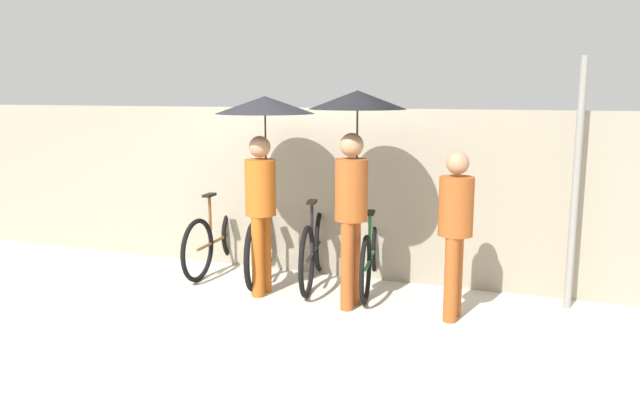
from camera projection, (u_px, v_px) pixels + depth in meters
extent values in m
plane|color=beige|center=(235.00, 318.00, 5.92)|extent=(30.00, 30.00, 0.00)
cube|color=gray|center=(301.00, 191.00, 7.34)|extent=(10.90, 0.12, 1.94)
torus|color=black|center=(235.00, 231.00, 7.95)|extent=(0.09, 0.72, 0.72)
torus|color=black|center=(198.00, 250.00, 7.01)|extent=(0.09, 0.72, 0.72)
cylinder|color=brown|center=(217.00, 240.00, 7.48)|extent=(0.09, 1.00, 0.04)
cylinder|color=brown|center=(210.00, 220.00, 7.27)|extent=(0.04, 0.04, 0.56)
cube|color=black|center=(209.00, 195.00, 7.22)|extent=(0.10, 0.20, 0.03)
cylinder|color=brown|center=(234.00, 204.00, 7.89)|extent=(0.04, 0.04, 0.71)
cylinder|color=brown|center=(234.00, 176.00, 7.83)|extent=(0.44, 0.05, 0.03)
torus|color=black|center=(272.00, 234.00, 7.71)|extent=(0.24, 0.76, 0.76)
torus|color=black|center=(254.00, 256.00, 6.69)|extent=(0.24, 0.76, 0.76)
cylinder|color=brown|center=(264.00, 244.00, 7.20)|extent=(0.28, 1.02, 0.04)
cylinder|color=brown|center=(260.00, 223.00, 6.97)|extent=(0.04, 0.04, 0.58)
cube|color=black|center=(259.00, 196.00, 6.92)|extent=(0.13, 0.22, 0.03)
cylinder|color=brown|center=(272.00, 209.00, 7.65)|extent=(0.04, 0.04, 0.63)
cylinder|color=brown|center=(271.00, 184.00, 7.60)|extent=(0.43, 0.13, 0.03)
torus|color=black|center=(321.00, 240.00, 7.42)|extent=(0.20, 0.75, 0.76)
torus|color=black|center=(307.00, 262.00, 6.48)|extent=(0.20, 0.75, 0.76)
cylinder|color=black|center=(314.00, 250.00, 6.95)|extent=(0.22, 0.96, 0.04)
cylinder|color=black|center=(312.00, 229.00, 6.74)|extent=(0.04, 0.04, 0.56)
cube|color=black|center=(312.00, 202.00, 6.69)|extent=(0.13, 0.21, 0.03)
cylinder|color=black|center=(321.00, 216.00, 7.37)|extent=(0.04, 0.04, 0.59)
cylinder|color=black|center=(321.00, 191.00, 7.32)|extent=(0.44, 0.11, 0.03)
torus|color=black|center=(376.00, 244.00, 7.31)|extent=(0.16, 0.70, 0.71)
torus|color=black|center=(366.00, 270.00, 6.27)|extent=(0.16, 0.70, 0.71)
cylinder|color=#19662D|center=(371.00, 256.00, 6.79)|extent=(0.20, 1.06, 0.04)
cylinder|color=#19662D|center=(370.00, 237.00, 6.57)|extent=(0.04, 0.04, 0.50)
cube|color=black|center=(370.00, 213.00, 6.52)|extent=(0.12, 0.21, 0.03)
cylinder|color=#19662D|center=(377.00, 213.00, 7.24)|extent=(0.04, 0.04, 0.74)
cylinder|color=#19662D|center=(377.00, 182.00, 7.18)|extent=(0.44, 0.10, 0.03)
cylinder|color=#B25619|center=(258.00, 257.00, 6.48)|extent=(0.13, 0.13, 0.85)
cylinder|color=#B25619|center=(265.00, 253.00, 6.64)|extent=(0.13, 0.13, 0.85)
cylinder|color=#B25619|center=(260.00, 188.00, 6.43)|extent=(0.32, 0.32, 0.58)
sphere|color=tan|center=(260.00, 147.00, 6.36)|extent=(0.22, 0.22, 0.22)
cylinder|color=#332D28|center=(266.00, 148.00, 6.50)|extent=(0.02, 0.02, 0.72)
cone|color=black|center=(265.00, 105.00, 6.42)|extent=(1.03, 1.03, 0.18)
cylinder|color=#9E4C1E|center=(347.00, 266.00, 6.08)|extent=(0.13, 0.13, 0.88)
cylinder|color=#9E4C1E|center=(354.00, 262.00, 6.24)|extent=(0.13, 0.13, 0.88)
cylinder|color=#9E4C1E|center=(351.00, 190.00, 6.03)|extent=(0.32, 0.32, 0.60)
sphere|color=tan|center=(352.00, 145.00, 5.95)|extent=(0.23, 0.23, 0.23)
cylinder|color=#332D28|center=(357.00, 147.00, 6.08)|extent=(0.02, 0.02, 0.74)
cone|color=black|center=(358.00, 100.00, 6.00)|extent=(0.96, 0.96, 0.18)
cylinder|color=#9E4C1E|center=(451.00, 280.00, 5.77)|extent=(0.13, 0.13, 0.81)
cylinder|color=#9E4C1E|center=(456.00, 275.00, 5.93)|extent=(0.13, 0.13, 0.81)
cylinder|color=#9E4C1E|center=(456.00, 206.00, 5.73)|extent=(0.32, 0.32, 0.55)
sphere|color=tan|center=(458.00, 163.00, 5.66)|extent=(0.21, 0.21, 0.21)
cylinder|color=gray|center=(576.00, 186.00, 6.00)|extent=(0.07, 0.07, 2.45)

